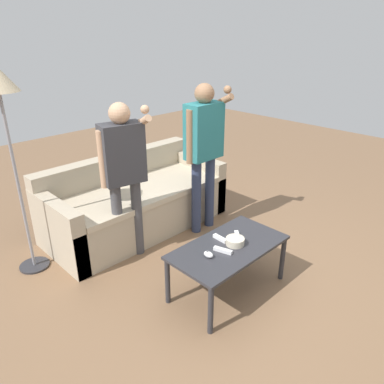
{
  "coord_description": "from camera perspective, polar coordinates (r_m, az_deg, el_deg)",
  "views": [
    {
      "loc": [
        -2.24,
        -1.7,
        2.15
      ],
      "look_at": [
        -0.07,
        0.51,
        0.77
      ],
      "focal_mm": 34.8,
      "sensor_mm": 36.0,
      "label": 1
    }
  ],
  "objects": [
    {
      "name": "ground_plane",
      "position": [
        3.54,
        6.8,
        -13.62
      ],
      "size": [
        12.0,
        12.0,
        0.0
      ],
      "primitive_type": "plane",
      "color": "brown"
    },
    {
      "name": "couch",
      "position": [
        4.32,
        -8.7,
        -1.65
      ],
      "size": [
        2.05,
        0.92,
        0.8
      ],
      "color": "#B7A88E",
      "rests_on": "ground"
    },
    {
      "name": "coffee_table",
      "position": [
        3.22,
        5.61,
        -9.06
      ],
      "size": [
        1.03,
        0.55,
        0.45
      ],
      "color": "#2D2D33",
      "rests_on": "ground"
    },
    {
      "name": "snack_bowl",
      "position": [
        3.2,
        6.62,
        -7.5
      ],
      "size": [
        0.16,
        0.16,
        0.06
      ],
      "primitive_type": "cylinder",
      "color": "beige",
      "rests_on": "coffee_table"
    },
    {
      "name": "game_remote_nunchuk",
      "position": [
        3.03,
        2.54,
        -9.54
      ],
      "size": [
        0.06,
        0.09,
        0.05
      ],
      "color": "white",
      "rests_on": "coffee_table"
    },
    {
      "name": "floor_lamp",
      "position": [
        3.45,
        -27.35,
        12.86
      ],
      "size": [
        0.33,
        0.33,
        1.9
      ],
      "color": "#2D2D33",
      "rests_on": "ground"
    },
    {
      "name": "player_left",
      "position": [
        3.5,
        -10.45,
        4.06
      ],
      "size": [
        0.46,
        0.38,
        1.56
      ],
      "color": "#47474C",
      "rests_on": "ground"
    },
    {
      "name": "player_right",
      "position": [
        3.97,
        1.84,
        7.64
      ],
      "size": [
        0.49,
        0.31,
        1.64
      ],
      "color": "#2D3856",
      "rests_on": "ground"
    },
    {
      "name": "game_remote_wand_near",
      "position": [
        3.26,
        4.33,
        -7.11
      ],
      "size": [
        0.05,
        0.15,
        0.03
      ],
      "color": "white",
      "rests_on": "coffee_table"
    },
    {
      "name": "game_remote_wand_far",
      "position": [
        3.1,
        4.75,
        -8.9
      ],
      "size": [
        0.08,
        0.16,
        0.03
      ],
      "color": "white",
      "rests_on": "coffee_table"
    },
    {
      "name": "game_remote_wand_spare",
      "position": [
        3.31,
        6.96,
        -6.72
      ],
      "size": [
        0.13,
        0.14,
        0.03
      ],
      "color": "white",
      "rests_on": "coffee_table"
    }
  ]
}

